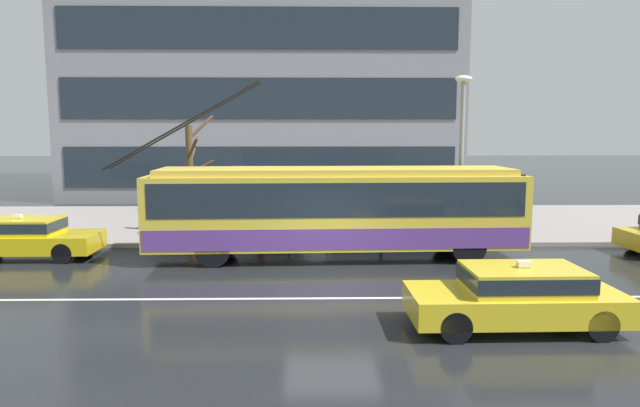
# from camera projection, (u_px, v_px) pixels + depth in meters

# --- Properties ---
(ground_plane) EXTENTS (160.00, 160.00, 0.00)m
(ground_plane) POSITION_uv_depth(u_px,v_px,m) (332.00, 285.00, 14.82)
(ground_plane) COLOR #222427
(sidewalk_slab) EXTENTS (80.00, 10.00, 0.14)m
(sidewalk_slab) POSITION_uv_depth(u_px,v_px,m) (323.00, 222.00, 24.60)
(sidewalk_slab) COLOR gray
(sidewalk_slab) RESTS_ON ground_plane
(lane_centre_line) EXTENTS (72.00, 0.14, 0.01)m
(lane_centre_line) POSITION_uv_depth(u_px,v_px,m) (333.00, 298.00, 13.63)
(lane_centre_line) COLOR silver
(lane_centre_line) RESTS_ON ground_plane
(trolleybus) EXTENTS (12.90, 2.88, 5.50)m
(trolleybus) POSITION_uv_depth(u_px,v_px,m) (336.00, 208.00, 17.87)
(trolleybus) COLOR yellow
(trolleybus) RESTS_ON ground_plane
(taxi_queued_behind_bus) EXTENTS (4.54, 1.82, 1.39)m
(taxi_queued_behind_bus) POSITION_uv_depth(u_px,v_px,m) (22.00, 236.00, 17.90)
(taxi_queued_behind_bus) COLOR gold
(taxi_queued_behind_bus) RESTS_ON ground_plane
(taxi_oncoming_near) EXTENTS (4.28, 1.82, 1.39)m
(taxi_oncoming_near) POSITION_uv_depth(u_px,v_px,m) (518.00, 295.00, 11.49)
(taxi_oncoming_near) COLOR yellow
(taxi_oncoming_near) RESTS_ON ground_plane
(bus_shelter) EXTENTS (3.87, 1.64, 2.49)m
(bus_shelter) POSITION_uv_depth(u_px,v_px,m) (282.00, 183.00, 21.72)
(bus_shelter) COLOR gray
(bus_shelter) RESTS_ON sidewalk_slab
(pedestrian_at_shelter) EXTENTS (0.39, 0.39, 1.68)m
(pedestrian_at_shelter) POSITION_uv_depth(u_px,v_px,m) (382.00, 211.00, 20.39)
(pedestrian_at_shelter) COLOR #17314E
(pedestrian_at_shelter) RESTS_ON sidewalk_slab
(pedestrian_approaching_curb) EXTENTS (0.44, 0.44, 1.60)m
(pedestrian_approaching_curb) POSITION_uv_depth(u_px,v_px,m) (260.00, 209.00, 21.35)
(pedestrian_approaching_curb) COLOR black
(pedestrian_approaching_curb) RESTS_ON sidewalk_slab
(pedestrian_walking_past) EXTENTS (1.31, 1.31, 1.99)m
(pedestrian_walking_past) POSITION_uv_depth(u_px,v_px,m) (289.00, 195.00, 19.99)
(pedestrian_walking_past) COLOR #293150
(pedestrian_walking_past) RESTS_ON sidewalk_slab
(street_lamp) EXTENTS (0.60, 0.32, 5.76)m
(street_lamp) POSITION_uv_depth(u_px,v_px,m) (462.00, 142.00, 19.91)
(street_lamp) COLOR gray
(street_lamp) RESTS_ON sidewalk_slab
(street_tree_bare) EXTENTS (1.06, 2.12, 4.46)m
(street_tree_bare) POSITION_uv_depth(u_px,v_px,m) (191.00, 174.00, 21.34)
(street_tree_bare) COLOR brown
(street_tree_bare) RESTS_ON sidewalk_slab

